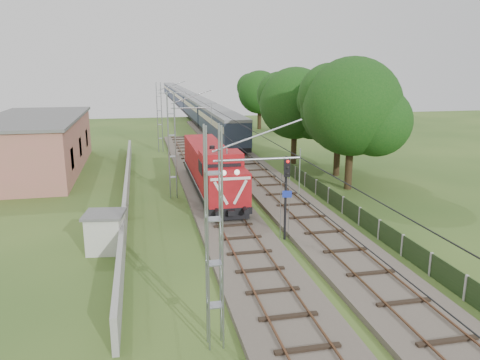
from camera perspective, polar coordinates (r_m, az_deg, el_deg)
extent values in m
plane|color=#2E4E1D|center=(25.44, 0.83, -8.99)|extent=(140.00, 140.00, 0.00)
cube|color=#6B6054|center=(31.83, -2.00, -3.96)|extent=(4.20, 70.00, 0.30)
cube|color=black|center=(31.77, -2.00, -3.62)|extent=(2.40, 70.00, 0.10)
cube|color=brown|center=(31.62, -3.52, -3.58)|extent=(0.08, 70.00, 0.05)
cube|color=brown|center=(31.90, -0.50, -3.40)|extent=(0.08, 70.00, 0.05)
cube|color=#6B6054|center=(45.12, 1.33, 1.37)|extent=(4.20, 80.00, 0.30)
cube|color=black|center=(45.08, 1.33, 1.61)|extent=(2.40, 80.00, 0.10)
cube|color=brown|center=(44.88, 0.28, 1.66)|extent=(0.08, 80.00, 0.05)
cube|color=brown|center=(45.27, 2.38, 1.75)|extent=(0.08, 80.00, 0.05)
cylinder|color=gray|center=(15.63, 2.13, 2.54)|extent=(3.00, 0.08, 0.08)
cylinder|color=gray|center=(35.19, -5.98, 8.74)|extent=(3.00, 0.08, 0.08)
cylinder|color=gray|center=(55.07, -8.31, 10.47)|extent=(3.00, 0.08, 0.08)
cylinder|color=black|center=(35.52, -3.51, 6.73)|extent=(0.03, 70.00, 0.03)
cylinder|color=black|center=(35.38, -3.54, 8.82)|extent=(0.03, 70.00, 0.03)
cube|color=#9E9E99|center=(36.04, -13.66, -1.24)|extent=(0.25, 40.00, 1.50)
cube|color=#AF635E|center=(48.41, -23.61, 3.90)|extent=(8.00, 20.00, 5.00)
cube|color=#606060|center=(48.08, -23.91, 6.95)|extent=(8.40, 20.40, 0.25)
cube|color=black|center=(41.96, -19.83, 2.46)|extent=(0.10, 1.60, 1.80)
cube|color=black|center=(47.82, -18.93, 3.83)|extent=(0.10, 1.60, 1.80)
cube|color=black|center=(53.71, -18.23, 4.90)|extent=(0.10, 1.60, 1.80)
cube|color=black|center=(30.50, 14.38, -4.31)|extent=(0.05, 32.00, 1.15)
cube|color=#9E9E99|center=(43.94, 5.75, 1.56)|extent=(0.12, 0.12, 1.20)
cube|color=black|center=(36.73, -3.50, -0.24)|extent=(2.79, 15.79, 0.46)
cube|color=black|center=(31.94, -2.10, -2.90)|extent=(2.04, 3.34, 0.46)
cube|color=black|center=(41.72, -4.56, 1.05)|extent=(2.04, 3.34, 0.46)
cube|color=black|center=(29.44, -1.17, -4.54)|extent=(2.41, 0.23, 0.33)
cube|color=#AE131A|center=(29.98, -1.58, -0.88)|extent=(2.69, 2.32, 2.14)
sphere|color=white|center=(28.55, -2.01, 0.87)|extent=(0.33, 0.33, 0.33)
sphere|color=white|center=(28.70, -0.36, 0.95)|extent=(0.33, 0.33, 0.33)
cube|color=silver|center=(28.76, -2.33, -1.61)|extent=(0.93, 0.06, 1.55)
cube|color=silver|center=(28.98, 0.03, -1.48)|extent=(0.93, 0.06, 1.55)
cube|color=silver|center=(28.65, -1.15, 0.15)|extent=(2.51, 0.06, 0.17)
cube|color=#AE131A|center=(32.05, -2.33, 0.85)|extent=(2.79, 2.23, 2.97)
cube|color=black|center=(30.86, -1.98, 1.23)|extent=(2.32, 0.06, 0.84)
cube|color=#AE131A|center=(38.62, -4.04, 2.63)|extent=(2.60, 11.24, 2.41)
cylinder|color=black|center=(35.62, -3.43, 3.90)|extent=(0.41, 0.41, 0.37)
cylinder|color=gray|center=(30.96, -2.63, 3.46)|extent=(0.11, 0.11, 0.33)
cylinder|color=gray|center=(31.06, -1.62, 3.50)|extent=(0.11, 0.11, 0.33)
cube|color=black|center=(61.28, -2.35, 5.38)|extent=(2.94, 22.28, 0.51)
cube|color=#283543|center=(61.06, -2.36, 6.88)|extent=(3.04, 22.28, 2.73)
cube|color=#C1BA96|center=(61.01, -2.37, 7.35)|extent=(3.08, 21.39, 0.76)
cube|color=gray|center=(60.90, -2.38, 8.30)|extent=(3.09, 22.28, 0.35)
cube|color=black|center=(84.15, -5.09, 7.62)|extent=(2.94, 22.28, 0.51)
cube|color=#283543|center=(83.99, -5.11, 8.72)|extent=(3.04, 22.28, 2.73)
cube|color=#C1BA96|center=(83.95, -5.12, 9.07)|extent=(3.08, 21.39, 0.76)
cube|color=gray|center=(83.87, -5.13, 9.75)|extent=(3.09, 22.28, 0.35)
cube|color=black|center=(107.20, -6.66, 8.90)|extent=(2.94, 22.28, 0.51)
cube|color=#283543|center=(107.07, -6.69, 9.76)|extent=(3.04, 22.28, 2.73)
cube|color=#C1BA96|center=(107.04, -6.70, 10.03)|extent=(3.08, 21.39, 0.76)
cube|color=gray|center=(106.98, -6.71, 10.57)|extent=(3.09, 22.28, 0.35)
cube|color=black|center=(130.33, -7.69, 9.72)|extent=(2.94, 22.28, 0.51)
cube|color=#283543|center=(130.23, -7.71, 10.43)|extent=(3.04, 22.28, 2.73)
cube|color=#C1BA96|center=(130.20, -7.72, 10.65)|extent=(3.08, 21.39, 0.76)
cube|color=gray|center=(130.15, -7.73, 11.10)|extent=(3.09, 22.28, 0.35)
cube|color=black|center=(153.51, -8.41, 10.29)|extent=(2.94, 22.28, 0.51)
cube|color=#283543|center=(153.43, -8.43, 10.89)|extent=(3.04, 22.28, 2.73)
cube|color=#C1BA96|center=(153.40, -8.43, 11.08)|extent=(3.08, 21.39, 0.76)
cube|color=gray|center=(153.36, -8.45, 11.46)|extent=(3.09, 22.28, 0.35)
cylinder|color=black|center=(26.79, 5.57, -2.28)|extent=(0.14, 0.14, 4.93)
cube|color=black|center=(26.20, 5.76, 1.57)|extent=(0.39, 0.31, 1.08)
sphere|color=red|center=(26.02, 5.85, 2.26)|extent=(0.18, 0.18, 0.18)
sphere|color=black|center=(26.09, 5.84, 1.52)|extent=(0.18, 0.18, 0.18)
sphere|color=black|center=(26.17, 5.82, 0.78)|extent=(0.18, 0.18, 0.18)
cube|color=#1B2FA6|center=(26.62, 5.76, -1.73)|extent=(0.53, 0.20, 0.39)
cube|color=beige|center=(26.50, -16.09, -6.28)|extent=(2.06, 2.06, 2.00)
cube|color=#606060|center=(26.15, -16.24, -4.03)|extent=(2.37, 2.37, 0.14)
cylinder|color=#3C2E18|center=(38.87, 13.17, 2.34)|extent=(0.60, 0.60, 4.76)
sphere|color=#103B10|center=(38.28, 13.52, 8.69)|extent=(7.78, 7.78, 7.78)
sphere|color=#103B10|center=(38.05, 16.32, 6.86)|extent=(5.45, 5.45, 5.45)
sphere|color=#103B10|center=(38.90, 10.88, 10.18)|extent=(5.06, 5.06, 5.06)
cylinder|color=#3C2E18|center=(43.57, 11.76, 3.28)|extent=(0.57, 0.57, 4.26)
sphere|color=#103B10|center=(43.05, 12.01, 8.35)|extent=(6.96, 6.96, 6.96)
sphere|color=#103B10|center=(42.80, 14.23, 6.90)|extent=(4.88, 4.88, 4.88)
sphere|color=#103B10|center=(43.63, 9.92, 9.54)|extent=(4.53, 4.53, 4.53)
cylinder|color=#3C2E18|center=(48.24, 6.59, 4.56)|extent=(0.57, 0.57, 4.38)
sphere|color=#103B10|center=(47.77, 6.73, 9.28)|extent=(7.17, 7.17, 7.17)
sphere|color=#103B10|center=(47.34, 8.77, 7.96)|extent=(5.02, 5.02, 5.02)
sphere|color=#103B10|center=(48.53, 4.85, 10.33)|extent=(4.66, 4.66, 4.66)
cylinder|color=#3C2E18|center=(74.90, 2.37, 7.79)|extent=(0.60, 0.60, 4.11)
sphere|color=#103B10|center=(74.60, 2.40, 10.65)|extent=(6.73, 6.73, 6.73)
sphere|color=#103B10|center=(74.04, 3.62, 9.89)|extent=(4.71, 4.71, 4.71)
sphere|color=#103B10|center=(75.43, 1.30, 11.26)|extent=(4.37, 4.37, 4.37)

